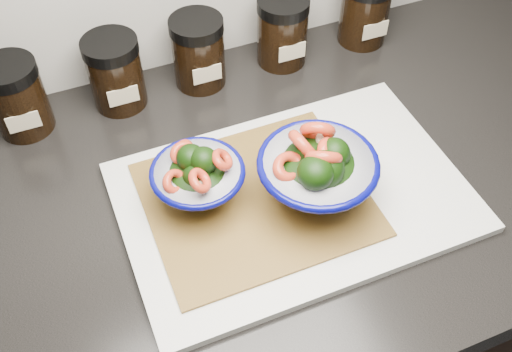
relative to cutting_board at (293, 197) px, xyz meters
name	(u,v)px	position (x,y,z in m)	size (l,w,h in m)	color
cabinet	(260,340)	(-0.03, 0.04, -0.48)	(3.43, 0.58, 0.86)	black
countertop	(261,196)	(-0.03, 0.04, -0.03)	(3.50, 0.60, 0.04)	black
cutting_board	(293,197)	(0.00, 0.00, 0.00)	(0.45, 0.30, 0.01)	silver
bamboo_mat	(256,199)	(-0.05, 0.01, 0.01)	(0.28, 0.24, 0.00)	olive
bowl_left	(198,178)	(-0.12, 0.04, 0.05)	(0.12, 0.12, 0.09)	white
bowl_right	(318,172)	(0.02, -0.02, 0.06)	(0.15, 0.15, 0.12)	white
spice_jar_a	(17,97)	(-0.31, 0.28, 0.05)	(0.08, 0.08, 0.11)	black
spice_jar_b	(115,73)	(-0.16, 0.28, 0.05)	(0.08, 0.08, 0.11)	black
spice_jar_c	(198,52)	(-0.03, 0.28, 0.05)	(0.08, 0.08, 0.11)	black
spice_jar_d	(282,31)	(0.11, 0.28, 0.05)	(0.08, 0.08, 0.11)	black
spice_jar_e	(365,10)	(0.25, 0.28, 0.05)	(0.08, 0.08, 0.11)	black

